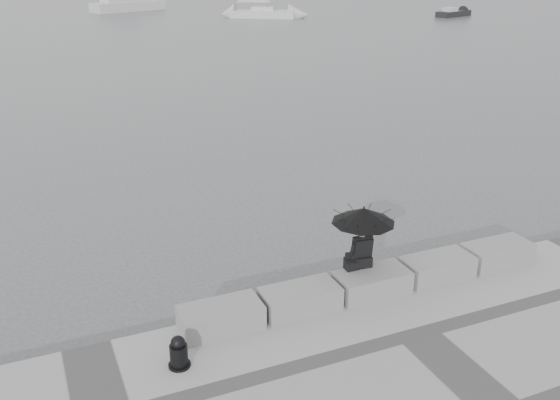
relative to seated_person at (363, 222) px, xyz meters
name	(u,v)px	position (x,y,z in m)	size (l,w,h in m)	color
ground	(359,303)	(0.07, 0.09, -2.04)	(360.00, 360.00, 0.00)	#45484A
stone_block_far_left	(221,317)	(-3.33, -0.36, -1.29)	(1.60, 0.80, 0.50)	slate
stone_block_left	(300,299)	(-1.63, -0.36, -1.29)	(1.60, 0.80, 0.50)	slate
stone_block_centre	(372,283)	(0.07, -0.36, -1.29)	(1.60, 0.80, 0.50)	slate
stone_block_right	(437,267)	(1.77, -0.36, -1.29)	(1.60, 0.80, 0.50)	slate
stone_block_far_right	(497,254)	(3.47, -0.36, -1.29)	(1.60, 0.80, 0.50)	slate
seated_person	(363,222)	(0.00, 0.00, 0.00)	(1.36, 1.36, 1.39)	black
bag	(352,266)	(-0.27, -0.09, -0.95)	(0.29, 0.17, 0.19)	black
mooring_bollard	(179,354)	(-4.39, -1.20, -1.28)	(0.40, 0.40, 0.63)	black
sailboat_right	(263,13)	(20.55, 56.42, -1.51)	(7.27, 5.66, 12.90)	silver
motor_cruiser	(128,3)	(8.24, 70.33, -1.15)	(9.40, 5.63, 4.50)	silver
small_motorboat	(453,13)	(40.94, 49.23, -1.72)	(4.97, 2.95, 1.10)	black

